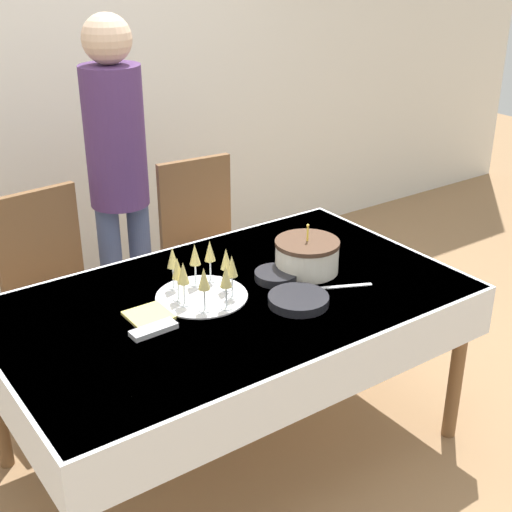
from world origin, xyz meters
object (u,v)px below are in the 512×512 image
Objects in this scene: dining_chair_far_right at (206,246)px; dining_chair_far_left at (54,287)px; champagne_tray at (202,276)px; plate_stack_main at (298,300)px; plate_stack_dessert at (276,276)px; person_standing at (118,162)px; birthday_cake at (307,256)px.

dining_chair_far_left is at bearing -180.00° from dining_chair_far_right.
champagne_tray is 0.38m from plate_stack_main.
champagne_tray reaches higher than plate_stack_dessert.
person_standing is (0.10, 0.90, 0.21)m from champagne_tray.
plate_stack_main is (-0.21, -0.21, -0.05)m from birthday_cake.
champagne_tray is at bearing -96.05° from person_standing.
dining_chair_far_right reaches higher than plate_stack_main.
dining_chair_far_left reaches higher than champagne_tray.
dining_chair_far_right is at bearing 0.00° from dining_chair_far_left.
dining_chair_far_right is 0.57× the size of person_standing.
plate_stack_dessert is at bearing 75.35° from plate_stack_main.
dining_chair_far_right reaches higher than plate_stack_dessert.
person_standing reaches higher than dining_chair_far_right.
birthday_cake is 0.30m from plate_stack_main.
person_standing is (-0.22, 0.95, 0.28)m from plate_stack_dessert.
plate_stack_dessert is (-0.15, 0.01, -0.05)m from birthday_cake.
dining_chair_far_left is 2.74× the size of champagne_tray.
birthday_cake reaches higher than plate_stack_dessert.
champagne_tray reaches higher than plate_stack_main.
person_standing reaches higher than plate_stack_dessert.
person_standing is (-0.40, 0.10, 0.49)m from dining_chair_far_right.
champagne_tray is at bearing -68.51° from dining_chair_far_left.
person_standing is (-0.37, 0.95, 0.23)m from birthday_cake.
dining_chair_far_left is 0.91m from champagne_tray.
plate_stack_main is (0.58, -1.06, 0.22)m from dining_chair_far_left.
champagne_tray is at bearing 135.40° from plate_stack_main.
dining_chair_far_right reaches higher than birthday_cake.
dining_chair_far_left is 1.08m from plate_stack_dessert.
plate_stack_dessert is (-0.18, -0.84, 0.22)m from dining_chair_far_right.
champagne_tray is 1.54× the size of plate_stack_main.
dining_chair_far_left is at bearing -165.73° from person_standing.
person_standing reaches higher than champagne_tray.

